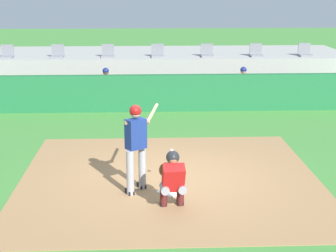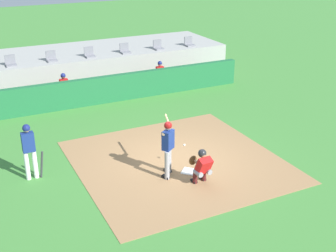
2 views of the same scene
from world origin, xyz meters
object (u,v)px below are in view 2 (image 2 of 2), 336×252
object	(u,v)px
batter_at_plate	(168,145)
stadium_seat_2	(52,58)
dugout_player_1	(161,74)
catcher_crouched	(201,165)
on_deck_batter	(29,148)
stadium_seat_3	(90,54)
home_plate	(189,171)
stadium_seat_5	(158,47)
dugout_player_0	(65,88)
stadium_seat_4	(125,50)
stadium_seat_6	(189,43)
stadium_seat_1	(11,63)

from	to	relation	value
batter_at_plate	stadium_seat_2	distance (m)	10.15
dugout_player_1	catcher_crouched	bearing A→B (deg)	-108.18
batter_at_plate	on_deck_batter	size ratio (longest dim) A/B	1.01
stadium_seat_3	dugout_player_1	bearing A→B (deg)	-35.02
stadium_seat_3	home_plate	bearing A→B (deg)	-90.00
stadium_seat_5	stadium_seat_2	bearing A→B (deg)	180.00
catcher_crouched	dugout_player_0	bearing A→B (deg)	101.40
home_plate	stadium_seat_3	size ratio (longest dim) A/B	0.92
stadium_seat_3	stadium_seat_4	size ratio (longest dim) A/B	1.00
dugout_player_0	stadium_seat_2	world-z (taller)	stadium_seat_2
stadium_seat_4	dugout_player_0	bearing A→B (deg)	-151.04
stadium_seat_2	stadium_seat_6	xyz separation A→B (m)	(7.43, 0.00, 0.00)
catcher_crouched	stadium_seat_5	size ratio (longest dim) A/B	3.21
stadium_seat_3	stadium_seat_1	bearing A→B (deg)	180.00
batter_at_plate	stadium_seat_3	size ratio (longest dim) A/B	3.76
dugout_player_0	dugout_player_1	world-z (taller)	same
home_plate	dugout_player_1	distance (m)	8.67
batter_at_plate	dugout_player_0	xyz separation A→B (m)	(-1.13, 8.04, -0.36)
dugout_player_0	home_plate	bearing A→B (deg)	-77.41
dugout_player_1	stadium_seat_2	world-z (taller)	stadium_seat_2
home_plate	stadium_seat_6	distance (m)	11.70
stadium_seat_1	stadium_seat_4	distance (m)	5.57
stadium_seat_1	stadium_seat_6	size ratio (longest dim) A/B	1.00
batter_at_plate	dugout_player_1	world-z (taller)	batter_at_plate
stadium_seat_3	stadium_seat_5	size ratio (longest dim) A/B	1.00
catcher_crouched	dugout_player_0	xyz separation A→B (m)	(-1.80, 8.91, 0.07)
on_deck_batter	dugout_player_0	world-z (taller)	on_deck_batter
on_deck_batter	stadium_seat_5	xyz separation A→B (m)	(8.18, 8.41, 0.51)
stadium_seat_1	stadium_seat_4	xyz separation A→B (m)	(5.57, 0.00, 0.00)
stadium_seat_6	catcher_crouched	bearing A→B (deg)	-117.07
batter_at_plate	stadium_seat_6	bearing A→B (deg)	58.14
on_deck_batter	stadium_seat_6	xyz separation A→B (m)	(10.04, 8.41, 0.51)
stadium_seat_2	stadium_seat_5	xyz separation A→B (m)	(5.57, 0.00, 0.00)
stadium_seat_4	home_plate	bearing A→B (deg)	-100.34
stadium_seat_6	stadium_seat_4	bearing A→B (deg)	180.00
dugout_player_0	batter_at_plate	bearing A→B (deg)	-81.98
dugout_player_0	stadium_seat_1	xyz separation A→B (m)	(-1.90, 2.03, 0.86)
dugout_player_1	stadium_seat_5	world-z (taller)	stadium_seat_5
batter_at_plate	dugout_player_1	bearing A→B (deg)	65.92
stadium_seat_6	stadium_seat_5	bearing A→B (deg)	180.00
stadium_seat_2	stadium_seat_5	world-z (taller)	same
dugout_player_1	stadium_seat_1	distance (m)	6.98
dugout_player_0	stadium_seat_3	bearing A→B (deg)	48.20
catcher_crouched	dugout_player_0	size ratio (longest dim) A/B	1.19
on_deck_batter	dugout_player_1	bearing A→B (deg)	40.87
stadium_seat_4	stadium_seat_6	size ratio (longest dim) A/B	1.00
home_plate	stadium_seat_4	xyz separation A→B (m)	(1.86, 10.18, 1.51)
batter_at_plate	stadium_seat_1	world-z (taller)	stadium_seat_1
stadium_seat_1	stadium_seat_6	world-z (taller)	same
stadium_seat_3	stadium_seat_5	world-z (taller)	same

